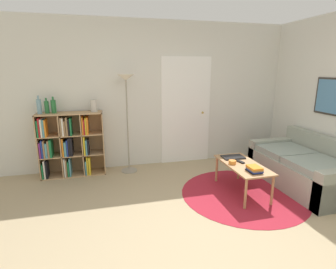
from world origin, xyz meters
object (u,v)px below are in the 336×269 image
(laptop, at_px, (233,157))
(bowl, at_px, (232,162))
(bottle_middle, at_px, (47,107))
(vase_on_shelf, at_px, (94,106))
(floor_lamp, at_px, (126,93))
(bottle_left, at_px, (39,106))
(couch, at_px, (307,168))
(coffee_table, at_px, (243,167))
(bottle_right, at_px, (54,106))
(bookshelf, at_px, (69,144))

(laptop, distance_m, bowl, 0.28)
(bottle_middle, distance_m, vase_on_shelf, 0.73)
(bowl, bearing_deg, floor_lamp, 138.80)
(bottle_left, bearing_deg, vase_on_shelf, 1.00)
(bowl, distance_m, bottle_left, 3.10)
(bottle_left, bearing_deg, bottle_middle, 19.85)
(laptop, distance_m, bottle_middle, 3.05)
(vase_on_shelf, bearing_deg, floor_lamp, -8.65)
(couch, bearing_deg, coffee_table, 179.42)
(floor_lamp, height_order, bottle_right, floor_lamp)
(bottle_right, bearing_deg, bottle_left, -173.07)
(bottle_right, relative_size, vase_on_shelf, 1.30)
(floor_lamp, distance_m, bottle_right, 1.18)
(laptop, xyz_separation_m, bottle_right, (-2.66, 1.05, 0.74))
(bowl, bearing_deg, couch, -2.40)
(bottle_middle, bearing_deg, bookshelf, -4.29)
(bottle_left, height_order, bottle_middle, bottle_left)
(coffee_table, distance_m, vase_on_shelf, 2.56)
(bottle_middle, bearing_deg, bowl, -26.32)
(couch, xyz_separation_m, bottle_left, (-3.99, 1.32, 0.93))
(bookshelf, bearing_deg, bowl, -28.56)
(coffee_table, distance_m, bowl, 0.17)
(couch, height_order, bottle_left, bottle_left)
(floor_lamp, bearing_deg, bowl, -41.20)
(floor_lamp, relative_size, laptop, 5.02)
(laptop, xyz_separation_m, bottle_left, (-2.87, 1.02, 0.75))
(floor_lamp, bearing_deg, bottle_middle, 175.28)
(bookshelf, bearing_deg, bottle_middle, 175.71)
(coffee_table, relative_size, bottle_middle, 3.91)
(floor_lamp, xyz_separation_m, bottle_left, (-1.37, 0.07, -0.19))
(bottle_left, bearing_deg, bowl, -24.81)
(floor_lamp, distance_m, bottle_middle, 1.28)
(bottle_middle, xyz_separation_m, vase_on_shelf, (0.73, -0.02, -0.00))
(bowl, relative_size, bottle_right, 0.40)
(vase_on_shelf, bearing_deg, bowl, -33.87)
(bowl, height_order, bottle_right, bottle_right)
(bookshelf, relative_size, bottle_left, 3.71)
(couch, bearing_deg, vase_on_shelf, 157.15)
(floor_lamp, distance_m, bowl, 2.04)
(laptop, height_order, bottle_left, bottle_left)
(floor_lamp, relative_size, bowl, 15.85)
(couch, bearing_deg, bottle_middle, 160.79)
(bottle_right, distance_m, vase_on_shelf, 0.62)
(bottle_left, bearing_deg, couch, -18.27)
(floor_lamp, relative_size, bottle_middle, 6.83)
(bottle_left, bearing_deg, laptop, -19.56)
(floor_lamp, bearing_deg, bookshelf, 175.16)
(coffee_table, distance_m, laptop, 0.29)
(bookshelf, relative_size, couch, 0.65)
(bookshelf, distance_m, couch, 3.85)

